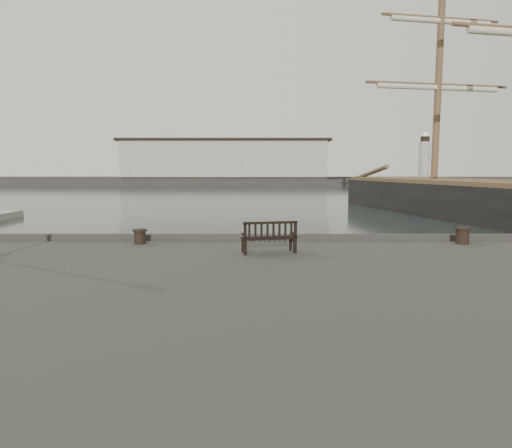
% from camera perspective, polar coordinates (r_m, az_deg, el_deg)
% --- Properties ---
extents(ground, '(400.00, 400.00, 0.00)m').
position_cam_1_polar(ground, '(14.41, 2.00, -8.08)').
color(ground, black).
rests_on(ground, ground).
extents(breakwater, '(140.00, 9.50, 12.20)m').
position_cam_1_polar(breakwater, '(105.99, -2.08, 7.16)').
color(breakwater, '#383530').
rests_on(breakwater, ground).
extents(bench, '(1.48, 0.76, 0.81)m').
position_cam_1_polar(bench, '(11.78, 1.62, -2.40)').
color(bench, black).
rests_on(bench, quay).
extents(bollard_left, '(0.41, 0.41, 0.43)m').
position_cam_1_polar(bollard_left, '(13.66, -14.32, -1.52)').
color(bollard_left, black).
rests_on(bollard_left, quay).
extents(bollard_right, '(0.50, 0.50, 0.48)m').
position_cam_1_polar(bollard_right, '(14.55, 24.40, -1.32)').
color(bollard_right, black).
rests_on(bollard_right, quay).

